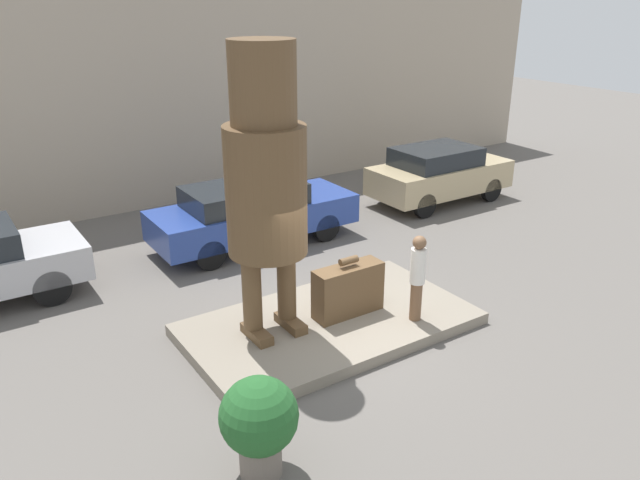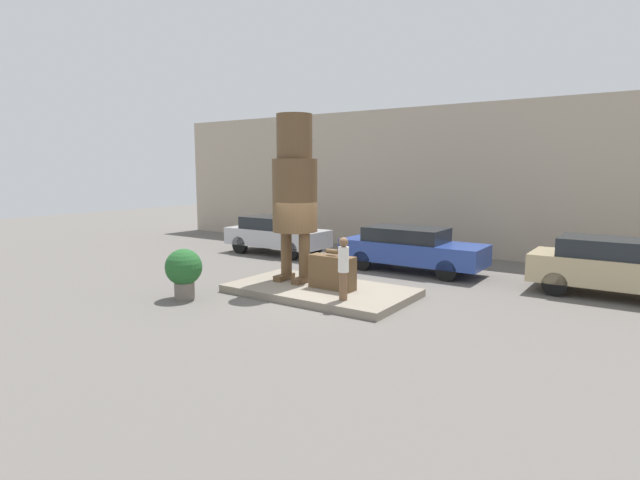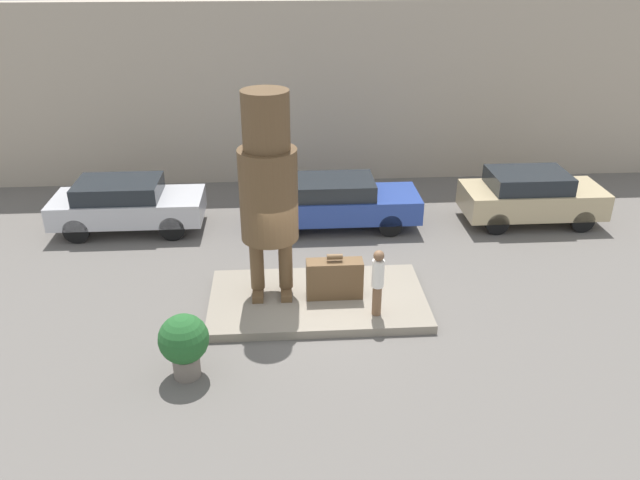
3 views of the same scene
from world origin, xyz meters
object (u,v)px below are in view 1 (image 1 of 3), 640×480
at_px(statue_figure, 266,172).
at_px(planter_pot, 259,421).
at_px(giant_suitcase, 348,290).
at_px(parked_car_tan, 439,173).
at_px(parked_car_blue, 252,212).
at_px(tourist, 417,275).

bearing_deg(statue_figure, planter_pot, -121.61).
relative_size(giant_suitcase, planter_pot, 0.96).
height_order(giant_suitcase, planter_pot, planter_pot).
distance_m(giant_suitcase, parked_car_tan, 7.49).
bearing_deg(planter_pot, giant_suitcase, 38.41).
bearing_deg(planter_pot, parked_car_blue, 62.87).
bearing_deg(tourist, statue_figure, 155.08).
bearing_deg(giant_suitcase, tourist, -43.97).
bearing_deg(giant_suitcase, planter_pot, -141.59).
height_order(tourist, planter_pot, tourist).
bearing_deg(parked_car_blue, tourist, -84.42).
height_order(statue_figure, planter_pot, statue_figure).
bearing_deg(parked_car_tan, statue_figure, -152.39).
bearing_deg(parked_car_tan, tourist, -136.51).
height_order(parked_car_tan, planter_pot, parked_car_tan).
relative_size(tourist, parked_car_blue, 0.33).
bearing_deg(giant_suitcase, parked_car_tan, 34.33).
relative_size(giant_suitcase, parked_car_blue, 0.27).
distance_m(tourist, planter_pot, 4.28).
relative_size(giant_suitcase, tourist, 0.82).
distance_m(statue_figure, parked_car_blue, 4.93).
xyz_separation_m(tourist, parked_car_blue, (-0.50, 5.11, -0.27)).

